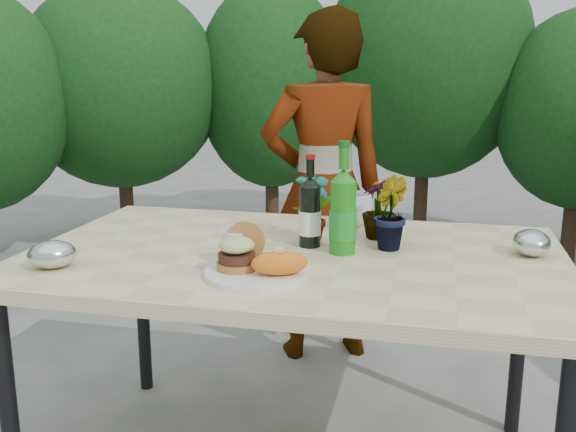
% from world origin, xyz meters
% --- Properties ---
extents(patio_table, '(1.60, 1.00, 0.75)m').
position_xyz_m(patio_table, '(0.00, 0.00, 0.69)').
color(patio_table, beige).
rests_on(patio_table, ground).
extents(shrub_hedge, '(6.95, 5.09, 2.20)m').
position_xyz_m(shrub_hedge, '(-0.13, 1.64, 1.15)').
color(shrub_hedge, '#382316').
rests_on(shrub_hedge, ground).
extents(dinner_plate, '(0.28, 0.28, 0.01)m').
position_xyz_m(dinner_plate, '(-0.05, -0.24, 0.76)').
color(dinner_plate, white).
rests_on(dinner_plate, patio_table).
extents(burger_stack, '(0.11, 0.16, 0.11)m').
position_xyz_m(burger_stack, '(-0.10, -0.22, 0.81)').
color(burger_stack, '#B7722D').
rests_on(burger_stack, dinner_plate).
extents(sweet_potato, '(0.17, 0.12, 0.06)m').
position_xyz_m(sweet_potato, '(0.02, -0.26, 0.80)').
color(sweet_potato, orange).
rests_on(sweet_potato, dinner_plate).
extents(grilled_veg, '(0.08, 0.05, 0.03)m').
position_xyz_m(grilled_veg, '(-0.03, -0.15, 0.78)').
color(grilled_veg, olive).
rests_on(grilled_veg, dinner_plate).
extents(wine_bottle, '(0.07, 0.07, 0.29)m').
position_xyz_m(wine_bottle, '(0.03, 0.08, 0.86)').
color(wine_bottle, black).
rests_on(wine_bottle, patio_table).
extents(sparkling_water, '(0.08, 0.08, 0.34)m').
position_xyz_m(sparkling_water, '(0.14, 0.03, 0.87)').
color(sparkling_water, '#1D7E17').
rests_on(sparkling_water, patio_table).
extents(plastic_cup, '(0.07, 0.07, 0.09)m').
position_xyz_m(plastic_cup, '(-0.14, -0.15, 0.80)').
color(plastic_cup, silver).
rests_on(plastic_cup, patio_table).
extents(seedling_left, '(0.15, 0.14, 0.23)m').
position_xyz_m(seedling_left, '(0.03, 0.15, 0.87)').
color(seedling_left, '#26551D').
rests_on(seedling_left, patio_table).
extents(seedling_mid, '(0.13, 0.15, 0.22)m').
position_xyz_m(seedling_mid, '(0.27, 0.11, 0.86)').
color(seedling_mid, '#2B5E20').
rests_on(seedling_mid, patio_table).
extents(seedling_right, '(0.16, 0.16, 0.20)m').
position_xyz_m(seedling_right, '(0.23, 0.22, 0.85)').
color(seedling_right, '#24551D').
rests_on(seedling_right, patio_table).
extents(blue_bowl, '(0.18, 0.18, 0.12)m').
position_xyz_m(blue_bowl, '(0.12, 0.37, 0.81)').
color(blue_bowl, silver).
rests_on(blue_bowl, patio_table).
extents(foil_packet_left, '(0.17, 0.16, 0.08)m').
position_xyz_m(foil_packet_left, '(-0.62, -0.31, 0.79)').
color(foil_packet_left, '#B6B9BD').
rests_on(foil_packet_left, patio_table).
extents(foil_packet_right, '(0.11, 0.14, 0.08)m').
position_xyz_m(foil_packet_right, '(0.69, 0.13, 0.79)').
color(foil_packet_right, silver).
rests_on(foil_packet_right, patio_table).
extents(person, '(0.66, 0.56, 1.54)m').
position_xyz_m(person, '(-0.08, 0.93, 0.77)').
color(person, '#925D49').
rests_on(person, ground).
extents(terracotta_pot, '(0.17, 0.17, 0.14)m').
position_xyz_m(terracotta_pot, '(-1.71, 1.80, 0.07)').
color(terracotta_pot, '#C06431').
rests_on(terracotta_pot, ground).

